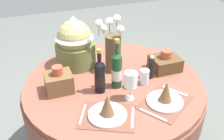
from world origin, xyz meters
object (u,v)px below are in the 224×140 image
object	(u,v)px
flower_vase	(113,48)
wine_glass_right	(130,80)
place_setting_left	(107,110)
wine_bottle_left	(117,70)
tumbler_mid	(144,77)
tumbler_near_right	(133,81)
dining_table	(113,97)
place_setting_right	(165,97)
woven_basket_side_left	(59,82)
pepper_mill	(151,68)
gift_tub_back_left	(75,40)
woven_basket_side_right	(165,63)
wine_bottle_centre	(100,76)

from	to	relation	value
flower_vase	wine_glass_right	world-z (taller)	flower_vase
place_setting_left	wine_glass_right	size ratio (longest dim) A/B	2.06
wine_bottle_left	tumbler_mid	xyz separation A→B (m)	(0.20, -0.04, -0.08)
tumbler_near_right	dining_table	bearing A→B (deg)	132.60
place_setting_right	woven_basket_side_left	world-z (taller)	woven_basket_side_left
wine_glass_right	tumbler_mid	size ratio (longest dim) A/B	1.78
tumbler_mid	pepper_mill	world-z (taller)	pepper_mill
wine_glass_right	tumbler_near_right	size ratio (longest dim) A/B	1.93
wine_bottle_left	gift_tub_back_left	size ratio (longest dim) A/B	0.89
wine_glass_right	woven_basket_side_right	world-z (taller)	wine_glass_right
wine_bottle_centre	pepper_mill	bearing A→B (deg)	4.83
dining_table	place_setting_right	world-z (taller)	place_setting_right
wine_glass_right	tumbler_mid	world-z (taller)	wine_glass_right
wine_bottle_left	gift_tub_back_left	distance (m)	0.46
pepper_mill	place_setting_right	bearing A→B (deg)	-99.48
tumbler_near_right	woven_basket_side_left	distance (m)	0.52
wine_bottle_centre	woven_basket_side_left	world-z (taller)	wine_bottle_centre
woven_basket_side_left	wine_glass_right	bearing A→B (deg)	-30.52
flower_vase	wine_bottle_centre	bearing A→B (deg)	-126.74
woven_basket_side_right	wine_glass_right	bearing A→B (deg)	-148.18
wine_glass_right	gift_tub_back_left	size ratio (longest dim) A/B	0.49
pepper_mill	tumbler_mid	bearing A→B (deg)	-145.11
tumbler_near_right	wine_bottle_left	bearing A→B (deg)	154.18
wine_bottle_left	wine_glass_right	distance (m)	0.17
flower_vase	gift_tub_back_left	bearing A→B (deg)	143.66
dining_table	woven_basket_side_left	distance (m)	0.45
gift_tub_back_left	flower_vase	bearing A→B (deg)	-36.34
flower_vase	tumbler_near_right	world-z (taller)	flower_vase
wine_glass_right	flower_vase	bearing A→B (deg)	87.02
wine_bottle_left	pepper_mill	distance (m)	0.29
wine_glass_right	tumbler_mid	xyz separation A→B (m)	(0.17, 0.13, -0.09)
place_setting_right	wine_bottle_left	size ratio (longest dim) A/B	1.16
wine_bottle_left	wine_bottle_centre	distance (m)	0.13
tumbler_near_right	gift_tub_back_left	distance (m)	0.58
tumbler_near_right	woven_basket_side_right	xyz separation A→B (m)	(0.34, 0.14, 0.01)
dining_table	tumbler_mid	world-z (taller)	tumbler_mid
flower_vase	wine_bottle_left	world-z (taller)	flower_vase
gift_tub_back_left	woven_basket_side_right	size ratio (longest dim) A/B	1.91
place_setting_right	wine_bottle_left	distance (m)	0.38
place_setting_right	wine_glass_right	distance (m)	0.25
flower_vase	gift_tub_back_left	xyz separation A→B (m)	(-0.25, 0.18, 0.02)
flower_vase	wine_bottle_centre	world-z (taller)	flower_vase
wine_glass_right	place_setting_left	bearing A→B (deg)	-149.31
dining_table	wine_glass_right	distance (m)	0.38
wine_glass_right	woven_basket_side_left	bearing A→B (deg)	149.48
wine_bottle_centre	tumbler_mid	distance (m)	0.34
wine_bottle_left	tumbler_mid	bearing A→B (deg)	-10.56
pepper_mill	wine_bottle_left	bearing A→B (deg)	-176.44
place_setting_right	gift_tub_back_left	world-z (taller)	gift_tub_back_left
dining_table	place_setting_left	bearing A→B (deg)	-115.84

